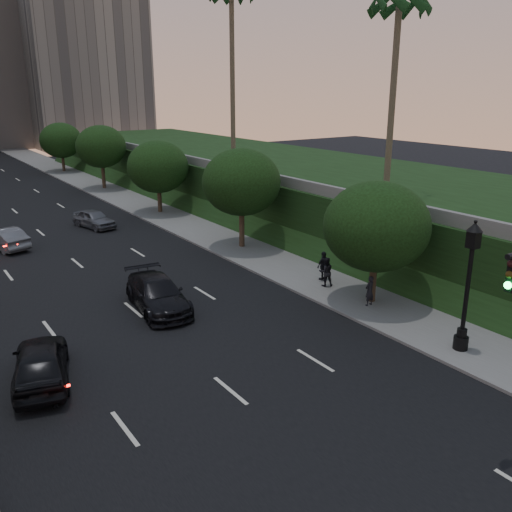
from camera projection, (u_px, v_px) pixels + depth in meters
ground at (322, 468)px, 15.60m from camera, size 160.00×160.00×0.00m
road_surface at (47, 239)px, 39.18m from camera, size 16.00×140.00×0.02m
sidewalk_right at (175, 219)px, 44.71m from camera, size 4.50×140.00×0.15m
embankment at (302, 185)px, 48.93m from camera, size 18.00×90.00×4.00m
parapet_wall at (221, 167)px, 43.62m from camera, size 0.35×90.00×0.70m
office_block_right at (76, 44)px, 98.68m from camera, size 20.00×22.00×36.00m
tree_right_a at (376, 226)px, 26.27m from camera, size 5.20×5.20×6.24m
tree_right_b at (241, 182)px, 35.55m from camera, size 5.20×5.20×6.74m
tree_right_c at (158, 167)px, 45.92m from camera, size 5.20×5.20×6.24m
tree_right_d at (101, 147)px, 56.77m from camera, size 5.20×5.20×6.74m
tree_right_e at (61, 140)px, 68.71m from camera, size 5.20×5.20×6.24m
palm_mid at (400, 0)px, 31.52m from camera, size 3.20×3.20×13.00m
street_lamp at (467, 293)px, 21.64m from camera, size 0.64×0.64×5.62m
sedan_near_left at (41, 362)px, 19.90m from camera, size 3.12×5.12×1.63m
sedan_mid_left at (4, 238)px, 36.50m from camera, size 2.70×4.74×1.48m
sedan_near_right at (158, 294)px, 26.54m from camera, size 2.90×5.67×1.58m
sedan_far_right at (94, 219)px, 42.04m from camera, size 2.63×4.47×1.43m
pedestrian_a at (369, 291)px, 26.62m from camera, size 0.59×0.41×1.53m
pedestrian_b at (326, 272)px, 29.25m from camera, size 0.97×0.90×1.60m
pedestrian_c at (324, 266)px, 30.17m from camera, size 1.00×0.51×1.65m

